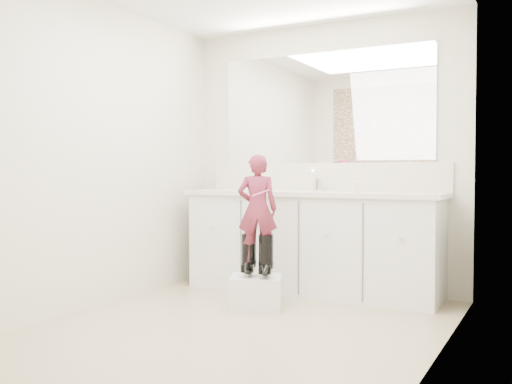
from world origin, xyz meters
The scene contains 18 objects.
floor centered at (0.00, 0.00, 0.00)m, with size 3.00×3.00×0.00m, color #89745A.
wall_back centered at (0.00, 1.50, 1.20)m, with size 2.60×2.60×0.00m, color beige.
wall_front centered at (0.00, -1.50, 1.20)m, with size 2.60×2.60×0.00m, color beige.
wall_left centered at (-1.30, 0.00, 1.20)m, with size 3.00×3.00×0.00m, color beige.
wall_right centered at (1.30, 0.00, 1.20)m, with size 3.00×3.00×0.00m, color beige.
vanity_cabinet centered at (0.00, 1.23, 0.42)m, with size 2.20×0.55×0.85m, color silver.
countertop centered at (0.00, 1.21, 0.87)m, with size 2.28×0.58×0.04m, color beige.
backsplash centered at (0.00, 1.49, 1.02)m, with size 2.28×0.03×0.25m, color beige.
mirror centered at (0.00, 1.49, 1.64)m, with size 2.00×0.02×1.00m, color white.
dot_panel centered at (0.00, -1.49, 1.65)m, with size 2.00×0.01×1.20m, color #472819.
faucet centered at (0.00, 1.38, 0.94)m, with size 0.08×0.08×0.10m, color silver.
cup centered at (0.39, 1.22, 0.93)m, with size 0.09×0.09×0.09m, color #F1E7C1.
soap_bottle centered at (-0.49, 1.18, 0.99)m, with size 0.09×0.09×0.20m, color silver.
step_stool centered at (-0.16, 0.50, 0.12)m, with size 0.39×0.33×0.25m, color silver.
boot_left centered at (-0.24, 0.52, 0.41)m, with size 0.12×0.22×0.33m, color black, non-canonical shape.
boot_right centered at (-0.09, 0.52, 0.41)m, with size 0.12×0.22×0.33m, color black, non-canonical shape.
toddler centered at (-0.16, 0.52, 0.77)m, with size 0.31×0.20×0.85m, color #AE354E.
toothbrush centered at (-0.09, 0.44, 0.90)m, with size 0.01×0.01×0.14m, color #DB55A5.
Camera 1 is at (1.90, -3.37, 1.06)m, focal length 40.00 mm.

